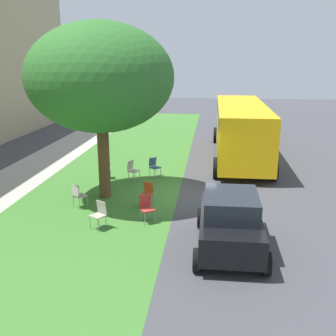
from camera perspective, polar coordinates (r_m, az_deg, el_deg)
The scene contains 12 objects.
ground at distance 15.69m, azimuth 2.18°, elevation -4.05°, with size 80.00×80.00×0.00m, color #424247.
grass_verge at distance 16.22m, azimuth -9.19°, elevation -3.57°, with size 48.00×6.00×0.01m, color #3D752D.
street_tree at distance 15.00m, azimuth -9.59°, elevation 12.50°, with size 5.34×5.34×6.51m.
chair_0 at distance 18.13m, azimuth -1.98°, elevation 0.35°, with size 0.59×0.59×0.88m.
chair_1 at distance 14.58m, azimuth -3.03°, elevation -3.44°, with size 0.55×0.55×0.88m.
chair_2 at distance 18.00m, azimuth -8.83°, elevation 0.06°, with size 0.50×0.50×0.88m.
chair_3 at distance 13.19m, azimuth -3.05°, elevation -5.51°, with size 0.58×0.58×0.88m.
chair_4 at distance 17.64m, azimuth -5.08°, elevation -0.14°, with size 0.54×0.55×0.88m.
chair_5 at distance 12.86m, azimuth -9.73°, elevation -6.28°, with size 0.57×0.57×0.88m.
chair_6 at distance 14.71m, azimuth -12.65°, elevation -3.63°, with size 0.58×0.58×0.88m.
parked_car at distance 11.40m, azimuth 8.83°, elevation -7.39°, with size 3.70×1.92×1.65m.
school_bus at distance 21.73m, azimuth 10.27°, elevation 5.96°, with size 10.40×2.80×2.88m.
Camera 1 is at (-14.77, -1.05, 5.21)m, focal length 42.90 mm.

